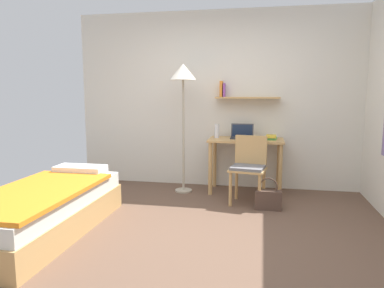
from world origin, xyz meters
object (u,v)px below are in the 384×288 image
desk (246,150)px  laptop (242,135)px  bed (44,210)px  desk_chair (249,166)px  standing_lamp (183,80)px  water_bottle (217,131)px  book_stack (271,137)px  handbag (268,199)px

desk → laptop: (-0.06, 0.06, 0.20)m
desk → bed: bearing=-135.0°
desk_chair → standing_lamp: size_ratio=0.48×
desk → laptop: 0.22m
bed → water_bottle: size_ratio=10.03×
bed → book_stack: bearing=40.4°
desk → desk_chair: bearing=-82.6°
bed → handbag: size_ratio=5.02×
water_bottle → handbag: 1.30m
bed → handbag: 2.54m
standing_lamp → book_stack: bearing=6.6°
standing_lamp → laptop: standing_lamp is taller
laptop → handbag: bearing=-64.6°
handbag → book_stack: bearing=87.7°
laptop → water_bottle: size_ratio=1.62×
book_stack → bed: bearing=-139.6°
laptop → handbag: laptop is taller
bed → book_stack: (2.26, 1.93, 0.56)m
standing_lamp → book_stack: (1.22, 0.14, -0.78)m
standing_lamp → handbag: (1.19, -0.60, -1.45)m
desk → laptop: size_ratio=3.22×
bed → laptop: size_ratio=6.18×
standing_lamp → desk_chair: bearing=-21.4°
laptop → water_bottle: (-0.36, -0.01, 0.05)m
desk → desk_chair: (0.06, -0.50, -0.13)m
bed → laptop: bearing=46.8°
desk_chair → standing_lamp: standing_lamp is taller
desk_chair → laptop: 0.66m
desk → standing_lamp: 1.31m
desk_chair → standing_lamp: 1.48m
book_stack → handbag: (-0.03, -0.74, -0.67)m
water_bottle → handbag: size_ratio=0.50×
laptop → book_stack: bearing=-7.2°
laptop → book_stack: (0.40, -0.05, -0.02)m
water_bottle → bed: bearing=-127.3°
desk → water_bottle: 0.49m
water_bottle → laptop: bearing=1.7°
bed → handbag: bearing=28.1°
laptop → book_stack: 0.41m
bed → book_stack: size_ratio=8.87×
desk_chair → handbag: bearing=-42.6°
bed → standing_lamp: standing_lamp is taller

